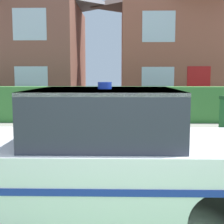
# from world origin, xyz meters

# --- Properties ---
(road_strip) EXTENTS (28.00, 5.08, 0.01)m
(road_strip) POSITION_xyz_m (0.00, 3.38, 0.01)
(road_strip) COLOR #424247
(road_strip) RESTS_ON ground
(garden_hedge) EXTENTS (13.50, 0.61, 1.30)m
(garden_hedge) POSITION_xyz_m (-0.55, 9.69, 0.65)
(garden_hedge) COLOR #3D7F38
(garden_hedge) RESTS_ON ground
(police_car) EXTENTS (4.04, 1.79, 1.63)m
(police_car) POSITION_xyz_m (-0.52, 1.92, 0.72)
(police_car) COLOR black
(police_car) RESTS_ON road_strip
(house_left) EXTENTS (7.75, 6.24, 7.64)m
(house_left) POSITION_xyz_m (-5.97, 14.26, 3.90)
(house_left) COLOR brown
(house_left) RESTS_ON ground
(house_right) EXTENTS (7.13, 5.50, 7.39)m
(house_right) POSITION_xyz_m (3.30, 14.43, 3.77)
(house_right) COLOR #93513D
(house_right) RESTS_ON ground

